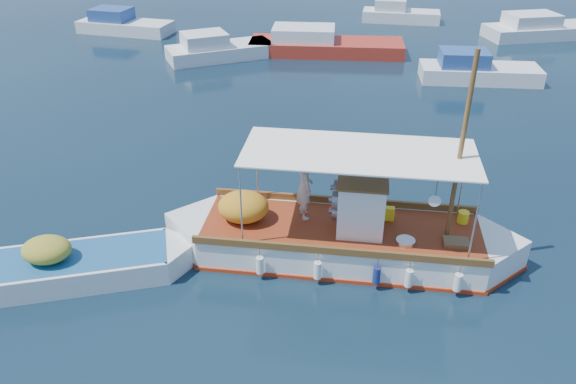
{
  "coord_description": "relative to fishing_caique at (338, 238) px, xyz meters",
  "views": [
    {
      "loc": [
        0.23,
        -13.99,
        9.81
      ],
      "look_at": [
        -0.98,
        0.0,
        1.72
      ],
      "focal_mm": 35.0,
      "sensor_mm": 36.0,
      "label": 1
    }
  ],
  "objects": [
    {
      "name": "fishing_caique",
      "position": [
        0.0,
        0.0,
        0.0
      ],
      "size": [
        10.49,
        3.33,
        6.4
      ],
      "rotation": [
        0.0,
        0.0,
        -0.05
      ],
      "color": "white",
      "rests_on": "ground"
    },
    {
      "name": "dinghy",
      "position": [
        -7.05,
        -1.69,
        -0.24
      ],
      "size": [
        6.12,
        3.1,
        1.56
      ],
      "rotation": [
        0.0,
        0.0,
        0.3
      ],
      "color": "white",
      "rests_on": "ground"
    },
    {
      "name": "bg_boat_far_w",
      "position": [
        -15.02,
        24.59,
        -0.08
      ],
      "size": [
        6.71,
        3.44,
        1.8
      ],
      "rotation": [
        0.0,
        0.0,
        -0.19
      ],
      "color": "silver",
      "rests_on": "ground"
    },
    {
      "name": "ground",
      "position": [
        -0.52,
        0.52,
        -0.57
      ],
      "size": [
        160.0,
        160.0,
        0.0
      ],
      "primitive_type": "plane",
      "color": "black",
      "rests_on": "ground"
    },
    {
      "name": "bg_boat_e",
      "position": [
        13.44,
        25.83,
        -0.08
      ],
      "size": [
        8.55,
        4.69,
        1.8
      ],
      "rotation": [
        0.0,
        0.0,
        0.27
      ],
      "color": "silver",
      "rests_on": "ground"
    },
    {
      "name": "bg_boat_ne",
      "position": [
        7.16,
        16.3,
        -0.08
      ],
      "size": [
        6.18,
        2.23,
        1.8
      ],
      "rotation": [
        0.0,
        0.0,
        -0.0
      ],
      "color": "silver",
      "rests_on": "ground"
    },
    {
      "name": "bg_boat_n",
      "position": [
        -1.2,
        20.68,
        -0.08
      ],
      "size": [
        9.29,
        2.81,
        1.8
      ],
      "rotation": [
        0.0,
        0.0,
        0.0
      ],
      "color": "#A82A1C",
      "rests_on": "ground"
    },
    {
      "name": "bg_boat_nw",
      "position": [
        -7.32,
        19.05,
        -0.08
      ],
      "size": [
        6.61,
        4.99,
        1.8
      ],
      "rotation": [
        0.0,
        0.0,
        0.48
      ],
      "color": "silver",
      "rests_on": "ground"
    },
    {
      "name": "bg_boat_far_n",
      "position": [
        4.2,
        29.54,
        -0.08
      ],
      "size": [
        5.73,
        2.56,
        1.8
      ],
      "rotation": [
        0.0,
        0.0,
        -0.1
      ],
      "color": "silver",
      "rests_on": "ground"
    }
  ]
}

